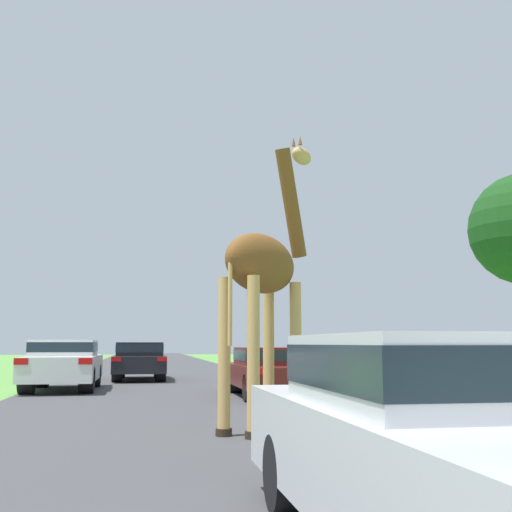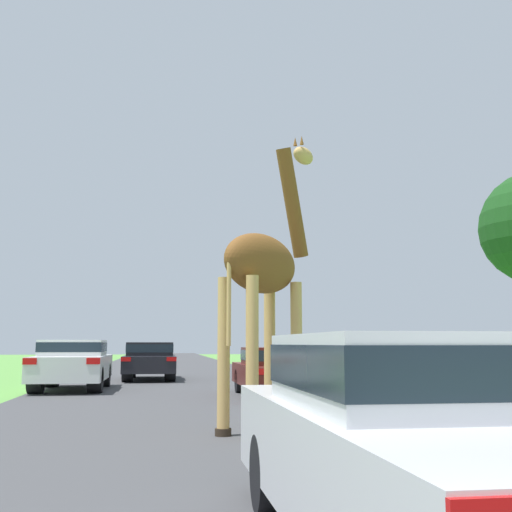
{
  "view_description": "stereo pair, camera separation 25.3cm",
  "coord_description": "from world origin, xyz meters",
  "px_view_note": "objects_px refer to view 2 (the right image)",
  "views": [
    {
      "loc": [
        -0.8,
        0.9,
        1.32
      ],
      "look_at": [
        0.9,
        10.6,
        2.67
      ],
      "focal_mm": 45.0,
      "sensor_mm": 36.0,
      "label": 1
    },
    {
      "loc": [
        -0.55,
        0.86,
        1.32
      ],
      "look_at": [
        0.9,
        10.6,
        2.67
      ],
      "focal_mm": 45.0,
      "sensor_mm": 36.0,
      "label": 2
    }
  ],
  "objects_px": {
    "car_lead_maroon": "(422,439)",
    "car_far_ahead": "(73,363)",
    "car_queue_right": "(150,359)",
    "car_queue_left": "(280,370)",
    "giraffe_near_road": "(265,276)"
  },
  "relations": [
    {
      "from": "car_lead_maroon",
      "to": "car_queue_left",
      "type": "height_order",
      "value": "car_lead_maroon"
    },
    {
      "from": "car_far_ahead",
      "to": "car_queue_right",
      "type": "bearing_deg",
      "value": 67.17
    },
    {
      "from": "car_queue_right",
      "to": "car_far_ahead",
      "type": "bearing_deg",
      "value": -112.83
    },
    {
      "from": "giraffe_near_road",
      "to": "car_far_ahead",
      "type": "distance_m",
      "value": 10.38
    },
    {
      "from": "car_lead_maroon",
      "to": "car_far_ahead",
      "type": "bearing_deg",
      "value": 104.93
    },
    {
      "from": "car_lead_maroon",
      "to": "car_queue_right",
      "type": "height_order",
      "value": "car_lead_maroon"
    },
    {
      "from": "car_far_ahead",
      "to": "giraffe_near_road",
      "type": "bearing_deg",
      "value": -66.53
    },
    {
      "from": "car_queue_right",
      "to": "car_queue_left",
      "type": "distance_m",
      "value": 8.79
    },
    {
      "from": "car_lead_maroon",
      "to": "car_queue_left",
      "type": "distance_m",
      "value": 12.33
    },
    {
      "from": "car_queue_right",
      "to": "car_queue_left",
      "type": "height_order",
      "value": "car_queue_right"
    },
    {
      "from": "giraffe_near_road",
      "to": "car_lead_maroon",
      "type": "bearing_deg",
      "value": -47.77
    },
    {
      "from": "giraffe_near_road",
      "to": "car_far_ahead",
      "type": "bearing_deg",
      "value": 155.6
    },
    {
      "from": "car_lead_maroon",
      "to": "car_far_ahead",
      "type": "distance_m",
      "value": 15.9
    },
    {
      "from": "car_lead_maroon",
      "to": "car_queue_right",
      "type": "bearing_deg",
      "value": 95.56
    },
    {
      "from": "car_lead_maroon",
      "to": "car_queue_left",
      "type": "relative_size",
      "value": 0.95
    }
  ]
}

